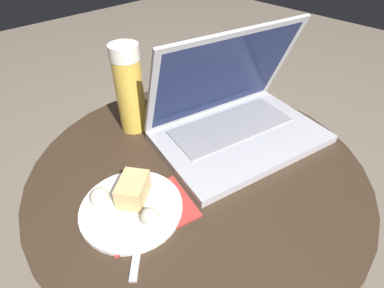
{
  "coord_description": "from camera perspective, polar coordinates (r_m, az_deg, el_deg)",
  "views": [
    {
      "loc": [
        -0.33,
        -0.32,
        0.96
      ],
      "look_at": [
        -0.02,
        -0.0,
        0.6
      ],
      "focal_mm": 28.0,
      "sensor_mm": 36.0,
      "label": 1
    }
  ],
  "objects": [
    {
      "name": "table",
      "position": [
        0.75,
        0.98,
        -12.59
      ],
      "size": [
        0.7,
        0.7,
        0.53
      ],
      "color": "#515156",
      "rests_on": "ground_plane"
    },
    {
      "name": "fork",
      "position": [
        0.54,
        -9.53,
        -14.24
      ],
      "size": [
        0.14,
        0.15,
        0.0
      ],
      "color": "silver",
      "rests_on": "table"
    },
    {
      "name": "snack_plate",
      "position": [
        0.56,
        -11.81,
        -10.77
      ],
      "size": [
        0.18,
        0.18,
        0.05
      ],
      "color": "white",
      "rests_on": "table"
    },
    {
      "name": "ground_plane",
      "position": [
        1.07,
        0.74,
        -25.15
      ],
      "size": [
        6.0,
        6.0,
        0.0
      ],
      "primitive_type": "plane",
      "color": "#726656"
    },
    {
      "name": "napkin",
      "position": [
        0.56,
        -8.38,
        -12.7
      ],
      "size": [
        0.18,
        0.15,
        0.0
      ],
      "color": "#B7332D",
      "rests_on": "table"
    },
    {
      "name": "beer_glass",
      "position": [
        0.7,
        -11.84,
        10.14
      ],
      "size": [
        0.06,
        0.06,
        0.21
      ],
      "color": "gold",
      "rests_on": "table"
    },
    {
      "name": "laptop",
      "position": [
        0.7,
        8.1,
        5.21
      ],
      "size": [
        0.42,
        0.32,
        0.25
      ],
      "color": "#B2B2B7",
      "rests_on": "table"
    }
  ]
}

